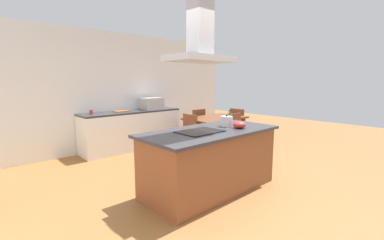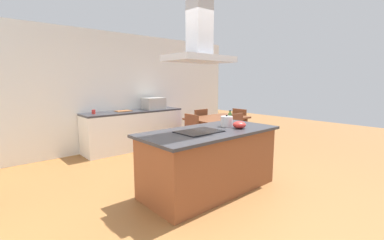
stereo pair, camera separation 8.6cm
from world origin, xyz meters
name	(u,v)px [view 1 (the left image)]	position (x,y,z in m)	size (l,w,h in m)	color
ground	(153,165)	(0.00, 1.50, 0.00)	(16.00, 16.00, 0.00)	#936033
wall_back	(109,92)	(0.00, 3.25, 1.35)	(7.20, 0.10, 2.70)	white
kitchen_island	(210,160)	(0.00, 0.00, 0.45)	(2.08, 0.99, 0.90)	brown
cooktop	(200,132)	(-0.21, 0.00, 0.91)	(0.60, 0.44, 0.01)	black
tea_kettle	(227,121)	(0.41, 0.04, 0.98)	(0.24, 0.19, 0.18)	silver
olive_oil_bottle	(229,118)	(0.64, 0.17, 0.99)	(0.06, 0.06, 0.22)	#47722D
mixing_bowl	(239,125)	(0.42, -0.20, 0.95)	(0.19, 0.19, 0.11)	red
back_counter	(132,130)	(0.37, 2.88, 0.45)	(2.37, 0.62, 0.90)	white
countertop_microwave	(151,104)	(0.93, 2.88, 1.04)	(0.50, 0.38, 0.28)	#B2AFAA
coffee_mug_red	(91,112)	(-0.56, 2.92, 0.95)	(0.08, 0.08, 0.09)	red
cutting_board	(121,111)	(0.13, 2.93, 0.91)	(0.34, 0.24, 0.02)	#995B33
dining_table	(215,121)	(1.82, 1.55, 0.67)	(1.40, 0.90, 0.75)	brown
chair_facing_back_wall	(196,124)	(1.82, 2.22, 0.51)	(0.42, 0.42, 0.89)	purple
chair_at_left_end	(186,133)	(0.91, 1.55, 0.51)	(0.42, 0.42, 0.89)	purple
chair_at_right_end	(239,123)	(2.74, 1.55, 0.51)	(0.42, 0.42, 0.89)	purple
chair_facing_island	(238,131)	(1.82, 0.89, 0.51)	(0.42, 0.42, 0.89)	purple
range_hood	(200,42)	(-0.21, 0.00, 2.10)	(0.90, 0.55, 0.78)	#ADADB2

